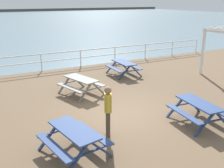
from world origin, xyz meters
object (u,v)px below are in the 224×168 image
at_px(picnic_table_far_left, 199,107).
at_px(picnic_table_near_left, 74,135).
at_px(picnic_table_near_right, 81,82).
at_px(picnic_table_mid_centre, 124,65).
at_px(visitor, 108,108).

bearing_deg(picnic_table_far_left, picnic_table_near_left, 93.09).
distance_m(picnic_table_near_left, picnic_table_near_right, 4.96).
bearing_deg(picnic_table_mid_centre, picnic_table_far_left, 174.40).
bearing_deg(visitor, picnic_table_near_left, 45.33).
height_order(picnic_table_near_left, visitor, visitor).
xyz_separation_m(picnic_table_near_left, picnic_table_near_right, (2.00, 4.54, 0.00)).
bearing_deg(picnic_table_near_right, picnic_table_near_left, 140.02).
bearing_deg(picnic_table_near_right, picnic_table_mid_centre, -77.14).
height_order(picnic_table_mid_centre, visitor, visitor).
height_order(picnic_table_far_left, visitor, visitor).
relative_size(picnic_table_near_left, picnic_table_mid_centre, 1.11).
bearing_deg(picnic_table_far_left, picnic_table_mid_centre, -1.51).
relative_size(picnic_table_near_left, picnic_table_far_left, 1.06).
distance_m(picnic_table_mid_centre, visitor, 7.18).
bearing_deg(picnic_table_near_left, picnic_table_near_right, -34.23).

